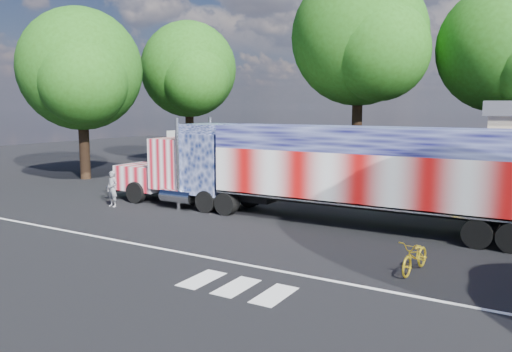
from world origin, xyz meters
The scene contains 10 objects.
ground centered at (0.00, 0.00, 0.00)m, with size 100.00×100.00×0.00m, color black.
lane_markings centered at (1.71, -3.77, 0.01)m, with size 30.00×2.67×0.01m.
semi_truck centered at (2.29, 3.92, 2.29)m, with size 20.85×3.29×4.45m.
coach_bus centered at (-4.05, 9.86, 1.79)m, with size 11.85×2.76×3.45m.
woman centered at (-7.46, 1.50, 0.90)m, with size 0.66×0.43×1.80m, color slate.
bicycle centered at (7.96, -1.01, 0.50)m, with size 0.67×1.91×1.00m, color gold.
tree_n_mid centered at (-0.25, 17.25, 9.54)m, with size 9.59×9.14×14.17m.
tree_ne_a centered at (8.40, 18.86, 8.50)m, with size 8.34×7.94×12.53m.
tree_nw_a centered at (-15.22, 17.74, 8.02)m, with size 8.34×7.95×12.05m.
tree_w_a centered at (-16.35, 7.48, 7.43)m, with size 8.61×8.20×11.58m.
Camera 1 is at (11.25, -15.94, 4.95)m, focal length 35.00 mm.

